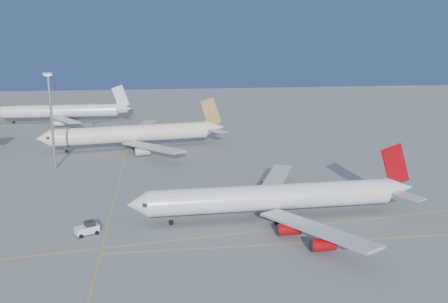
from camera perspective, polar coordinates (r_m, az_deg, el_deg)
ground at (r=107.69m, az=8.72°, el=-7.21°), size 500.00×500.00×0.00m
taxiway_lines at (r=110.56m, az=0.41°, el=-6.49°), size 118.86×140.00×0.02m
airliner_virgin at (r=103.88m, az=6.12°, el=-5.25°), size 60.90×54.73×15.03m
airliner_etihad at (r=168.57m, az=-10.09°, el=2.01°), size 62.21×56.89×16.27m
airliner_third at (r=226.24m, az=-17.89°, el=4.40°), size 58.88×54.49×15.84m
pushback_tug at (r=100.01m, az=-15.35°, el=-8.49°), size 4.93×4.16×2.48m
light_mast at (r=146.59m, az=-19.15°, el=4.18°), size 2.35×2.35×27.13m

